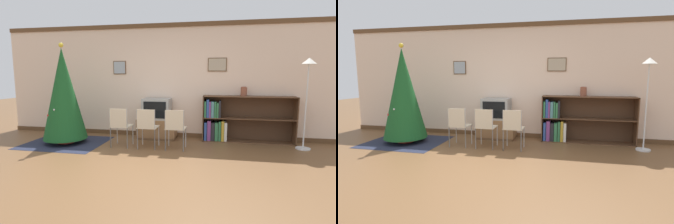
{
  "view_description": "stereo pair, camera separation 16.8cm",
  "coord_description": "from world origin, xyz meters",
  "views": [
    {
      "loc": [
        1.2,
        -3.71,
        1.5
      ],
      "look_at": [
        0.22,
        1.37,
        0.76
      ],
      "focal_mm": 28.0,
      "sensor_mm": 36.0,
      "label": 1
    },
    {
      "loc": [
        1.36,
        -3.67,
        1.5
      ],
      "look_at": [
        0.22,
        1.37,
        0.76
      ],
      "focal_mm": 28.0,
      "sensor_mm": 36.0,
      "label": 2
    }
  ],
  "objects": [
    {
      "name": "ground_plane",
      "position": [
        0.0,
        0.0,
        0.0
      ],
      "size": [
        24.0,
        24.0,
        0.0
      ],
      "primitive_type": "plane",
      "color": "brown"
    },
    {
      "name": "wall_back",
      "position": [
        0.0,
        2.54,
        1.35
      ],
      "size": [
        8.47,
        0.11,
        2.7
      ],
      "color": "beige",
      "rests_on": "ground_plane"
    },
    {
      "name": "area_rug",
      "position": [
        -2.11,
        1.43,
        0.0
      ],
      "size": [
        1.71,
        1.44,
        0.01
      ],
      "color": "#23283D",
      "rests_on": "ground_plane"
    },
    {
      "name": "christmas_tree",
      "position": [
        -2.11,
        1.43,
        1.08
      ],
      "size": [
        0.94,
        0.94,
        2.17
      ],
      "color": "maroon",
      "rests_on": "area_rug"
    },
    {
      "name": "tv_console",
      "position": [
        -0.21,
        2.22,
        0.24
      ],
      "size": [
        0.9,
        0.49,
        0.47
      ],
      "color": "brown",
      "rests_on": "ground_plane"
    },
    {
      "name": "television",
      "position": [
        -0.21,
        2.22,
        0.71
      ],
      "size": [
        0.64,
        0.47,
        0.49
      ],
      "color": "#9E9E99",
      "rests_on": "tv_console"
    },
    {
      "name": "folding_chair_left",
      "position": [
        -0.79,
        1.34,
        0.47
      ],
      "size": [
        0.4,
        0.4,
        0.82
      ],
      "color": "beige",
      "rests_on": "ground_plane"
    },
    {
      "name": "folding_chair_center",
      "position": [
        -0.21,
        1.34,
        0.47
      ],
      "size": [
        0.4,
        0.4,
        0.82
      ],
      "color": "beige",
      "rests_on": "ground_plane"
    },
    {
      "name": "folding_chair_right",
      "position": [
        0.37,
        1.34,
        0.47
      ],
      "size": [
        0.4,
        0.4,
        0.82
      ],
      "color": "beige",
      "rests_on": "ground_plane"
    },
    {
      "name": "bookshelf",
      "position": [
        1.5,
        2.3,
        0.47
      ],
      "size": [
        2.0,
        0.36,
        1.03
      ],
      "color": "brown",
      "rests_on": "ground_plane"
    },
    {
      "name": "vase",
      "position": [
        1.75,
        2.32,
        1.14
      ],
      "size": [
        0.14,
        0.14,
        0.21
      ],
      "color": "brown",
      "rests_on": "bookshelf"
    },
    {
      "name": "standing_lamp",
      "position": [
        2.92,
        1.9,
        1.4
      ],
      "size": [
        0.28,
        0.28,
        1.83
      ],
      "color": "silver",
      "rests_on": "ground_plane"
    }
  ]
}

